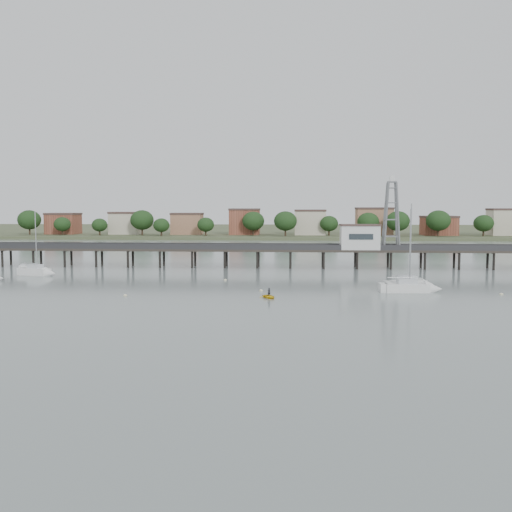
{
  "coord_description": "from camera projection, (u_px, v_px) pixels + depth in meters",
  "views": [
    {
      "loc": [
        11.11,
        -61.24,
        12.84
      ],
      "look_at": [
        4.25,
        42.0,
        4.0
      ],
      "focal_mm": 40.0,
      "sensor_mm": 36.0,
      "label": 1
    }
  ],
  "objects": [
    {
      "name": "lattice_tower",
      "position": [
        391.0,
        216.0,
        119.34
      ],
      "size": [
        3.2,
        3.2,
        15.5
      ],
      "color": "slate",
      "rests_on": "ground"
    },
    {
      "name": "sailboat_b",
      "position": [
        40.0,
        272.0,
        108.0
      ],
      "size": [
        7.99,
        4.53,
        12.73
      ],
      "rotation": [
        0.0,
        0.0,
        -0.32
      ],
      "color": "white",
      "rests_on": "ground"
    },
    {
      "name": "sailboat_d",
      "position": [
        416.0,
        288.0,
        86.67
      ],
      "size": [
        8.72,
        2.85,
        14.21
      ],
      "rotation": [
        0.0,
        0.0,
        0.04
      ],
      "color": "white",
      "rests_on": "ground"
    },
    {
      "name": "white_tender",
      "position": [
        27.0,
        267.0,
        119.23
      ],
      "size": [
        3.19,
        1.5,
        1.21
      ],
      "rotation": [
        0.0,
        0.0,
        0.07
      ],
      "color": "white",
      "rests_on": "ground"
    },
    {
      "name": "yellow_dinghy",
      "position": [
        269.0,
        298.0,
        80.97
      ],
      "size": [
        2.12,
        1.53,
        2.92
      ],
      "primitive_type": "imported",
      "rotation": [
        0.0,
        0.0,
        0.5
      ],
      "color": "yellow",
      "rests_on": "ground"
    },
    {
      "name": "pier_building",
      "position": [
        360.0,
        237.0,
        120.15
      ],
      "size": [
        8.4,
        5.4,
        5.3
      ],
      "color": "silver",
      "rests_on": "ground"
    },
    {
      "name": "far_shore",
      "position": [
        273.0,
        230.0,
        300.79
      ],
      "size": [
        500.0,
        170.0,
        10.4
      ],
      "color": "#475133",
      "rests_on": "ground"
    },
    {
      "name": "mooring_buoys",
      "position": [
        249.0,
        286.0,
        92.64
      ],
      "size": [
        85.16,
        26.79,
        0.39
      ],
      "color": "#EFE8BA",
      "rests_on": "ground"
    },
    {
      "name": "dinghy_occupant",
      "position": [
        269.0,
        298.0,
        80.97
      ],
      "size": [
        0.83,
        1.28,
        0.29
      ],
      "primitive_type": "imported",
      "rotation": [
        0.0,
        0.0,
        3.5
      ],
      "color": "black",
      "rests_on": "ground"
    },
    {
      "name": "pier",
      "position": [
        242.0,
        250.0,
        122.04
      ],
      "size": [
        150.0,
        5.0,
        5.5
      ],
      "color": "#2D2823",
      "rests_on": "ground"
    },
    {
      "name": "ground_plane",
      "position": [
        192.0,
        324.0,
        62.71
      ],
      "size": [
        500.0,
        500.0,
        0.0
      ],
      "primitive_type": "plane",
      "color": "slate",
      "rests_on": "ground"
    },
    {
      "name": "sailboat_c",
      "position": [
        414.0,
        284.0,
        90.59
      ],
      "size": [
        8.3,
        5.33,
        13.28
      ],
      "rotation": [
        0.0,
        0.0,
        0.41
      ],
      "color": "white",
      "rests_on": "ground"
    }
  ]
}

